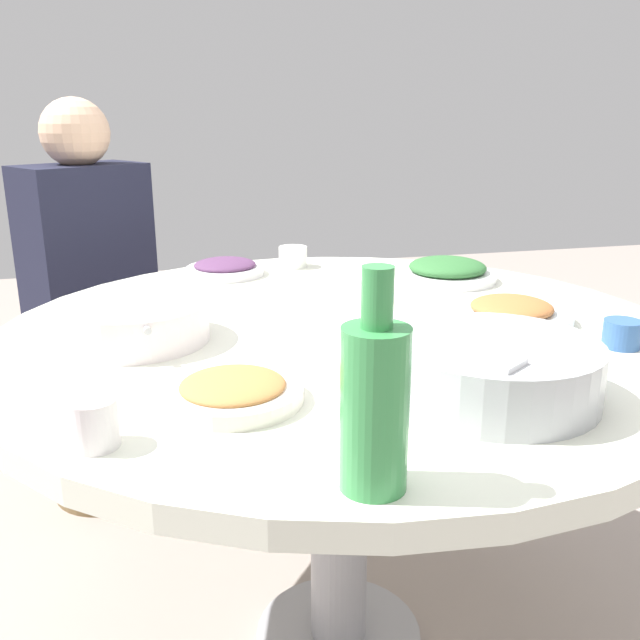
% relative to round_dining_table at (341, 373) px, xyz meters
% --- Properties ---
extents(round_dining_table, '(1.35, 1.35, 0.76)m').
position_rel_round_dining_table_xyz_m(round_dining_table, '(0.00, 0.00, 0.00)').
color(round_dining_table, '#99999E').
rests_on(round_dining_table, ground).
extents(rice_bowl, '(0.31, 0.31, 0.10)m').
position_rel_round_dining_table_xyz_m(rice_bowl, '(0.39, 0.12, 0.14)').
color(rice_bowl, '#B2B5BA').
rests_on(rice_bowl, round_dining_table).
extents(soup_bowl, '(0.30, 0.27, 0.07)m').
position_rel_round_dining_table_xyz_m(soup_bowl, '(-0.01, -0.39, 0.13)').
color(soup_bowl, white).
rests_on(soup_bowl, round_dining_table).
extents(dish_stirfry, '(0.24, 0.24, 0.05)m').
position_rel_round_dining_table_xyz_m(dish_stirfry, '(0.05, 0.34, 0.12)').
color(dish_stirfry, silver).
rests_on(dish_stirfry, round_dining_table).
extents(dish_greens, '(0.24, 0.24, 0.06)m').
position_rel_round_dining_table_xyz_m(dish_greens, '(-0.30, 0.36, 0.12)').
color(dish_greens, white).
rests_on(dish_greens, round_dining_table).
extents(dish_eggplant, '(0.20, 0.20, 0.04)m').
position_rel_round_dining_table_xyz_m(dish_eggplant, '(-0.50, -0.17, 0.12)').
color(dish_eggplant, white).
rests_on(dish_eggplant, round_dining_table).
extents(dish_tofu_braise, '(0.21, 0.21, 0.04)m').
position_rel_round_dining_table_xyz_m(dish_tofu_braise, '(0.31, -0.25, 0.12)').
color(dish_tofu_braise, silver).
rests_on(dish_tofu_braise, round_dining_table).
extents(green_bottle, '(0.08, 0.08, 0.26)m').
position_rel_round_dining_table_xyz_m(green_bottle, '(0.59, -0.13, 0.20)').
color(green_bottle, '#3A904B').
rests_on(green_bottle, round_dining_table).
extents(tea_cup_near, '(0.06, 0.06, 0.06)m').
position_rel_round_dining_table_xyz_m(tea_cup_near, '(0.41, -0.44, 0.13)').
color(tea_cup_near, white).
rests_on(tea_cup_near, round_dining_table).
extents(tea_cup_far, '(0.07, 0.07, 0.05)m').
position_rel_round_dining_table_xyz_m(tea_cup_far, '(0.24, 0.46, 0.12)').
color(tea_cup_far, '#335C98').
rests_on(tea_cup_far, round_dining_table).
extents(tea_cup_side, '(0.08, 0.08, 0.06)m').
position_rel_round_dining_table_xyz_m(tea_cup_side, '(-0.55, 0.02, 0.13)').
color(tea_cup_side, white).
rests_on(tea_cup_side, round_dining_table).
extents(stool_for_diner_left, '(0.33, 0.33, 0.44)m').
position_rel_round_dining_table_xyz_m(stool_for_diner_left, '(-0.82, -0.53, -0.44)').
color(stool_for_diner_left, brown).
rests_on(stool_for_diner_left, ground).
extents(diner_left, '(0.46, 0.45, 0.76)m').
position_rel_round_dining_table_xyz_m(diner_left, '(-0.82, -0.53, 0.10)').
color(diner_left, '#2D333D').
rests_on(diner_left, stool_for_diner_left).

